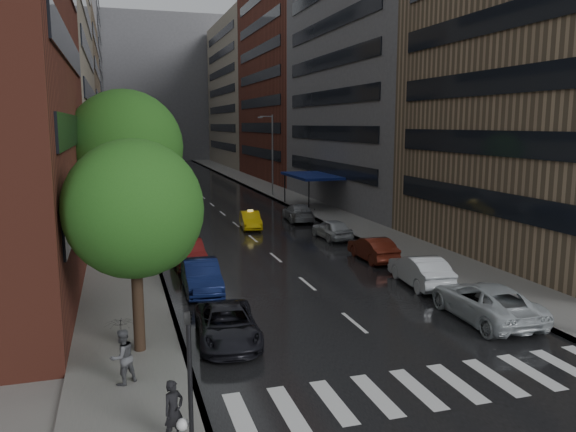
# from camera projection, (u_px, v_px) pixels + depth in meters

# --- Properties ---
(ground) EXTENTS (220.00, 220.00, 0.00)m
(ground) POSITION_uv_depth(u_px,v_px,m) (401.00, 361.00, 19.39)
(ground) COLOR gray
(ground) RESTS_ON ground
(road) EXTENTS (14.00, 140.00, 0.01)m
(road) POSITION_uv_depth(u_px,v_px,m) (198.00, 193.00, 66.58)
(road) COLOR black
(road) RESTS_ON ground
(sidewalk_left) EXTENTS (4.00, 140.00, 0.15)m
(sidewalk_left) POSITION_uv_depth(u_px,v_px,m) (119.00, 195.00, 63.98)
(sidewalk_left) COLOR gray
(sidewalk_left) RESTS_ON ground
(sidewalk_right) EXTENTS (4.00, 140.00, 0.15)m
(sidewalk_right) POSITION_uv_depth(u_px,v_px,m) (271.00, 190.00, 69.16)
(sidewalk_right) COLOR gray
(sidewalk_right) RESTS_ON ground
(crosswalk) EXTENTS (13.15, 2.80, 0.01)m
(crosswalk) POSITION_uv_depth(u_px,v_px,m) (437.00, 386.00, 17.56)
(crosswalk) COLOR silver
(crosswalk) RESTS_ON ground
(buildings_left) EXTENTS (8.00, 108.00, 38.00)m
(buildings_left) POSITION_uv_depth(u_px,v_px,m) (61.00, 58.00, 67.97)
(buildings_left) COLOR maroon
(buildings_left) RESTS_ON ground
(buildings_right) EXTENTS (8.05, 109.10, 36.00)m
(buildings_right) POSITION_uv_depth(u_px,v_px,m) (301.00, 72.00, 74.79)
(buildings_right) COLOR #937A5B
(buildings_right) RESTS_ON ground
(building_far) EXTENTS (40.00, 14.00, 32.00)m
(building_far) POSITION_uv_depth(u_px,v_px,m) (155.00, 89.00, 128.18)
(building_far) COLOR slate
(building_far) RESTS_ON ground
(tree_near) EXTENTS (4.80, 4.80, 7.65)m
(tree_near) POSITION_uv_depth(u_px,v_px,m) (134.00, 209.00, 19.19)
(tree_near) COLOR #382619
(tree_near) RESTS_ON ground
(tree_mid) EXTENTS (6.27, 6.27, 9.99)m
(tree_mid) POSITION_uv_depth(u_px,v_px,m) (125.00, 148.00, 30.57)
(tree_mid) COLOR #382619
(tree_mid) RESTS_ON ground
(tree_far) EXTENTS (4.53, 4.53, 7.22)m
(tree_far) POSITION_uv_depth(u_px,v_px,m) (123.00, 161.00, 48.68)
(tree_far) COLOR #382619
(tree_far) RESTS_ON ground
(taxi) EXTENTS (1.84, 4.20, 1.34)m
(taxi) POSITION_uv_depth(u_px,v_px,m) (250.00, 220.00, 44.01)
(taxi) COLOR yellow
(taxi) RESTS_ON ground
(parked_cars_left) EXTENTS (2.68, 34.59, 1.56)m
(parked_cars_left) POSITION_uv_depth(u_px,v_px,m) (182.00, 242.00, 35.41)
(parked_cars_left) COLOR black
(parked_cars_left) RESTS_ON ground
(parked_cars_right) EXTENTS (2.87, 30.91, 1.57)m
(parked_cars_right) POSITION_uv_depth(u_px,v_px,m) (376.00, 249.00, 33.31)
(parked_cars_right) COLOR silver
(parked_cars_right) RESTS_ON ground
(ped_bag_walker) EXTENTS (0.71, 0.64, 1.60)m
(ped_bag_walker) POSITION_uv_depth(u_px,v_px,m) (174.00, 412.00, 14.17)
(ped_bag_walker) COLOR black
(ped_bag_walker) RESTS_ON sidewalk_left
(ped_black_umbrella) EXTENTS (1.07, 1.02, 2.09)m
(ped_black_umbrella) POSITION_uv_depth(u_px,v_px,m) (122.00, 346.00, 17.22)
(ped_black_umbrella) COLOR #4E4F53
(ped_black_umbrella) RESTS_ON sidewalk_left
(traffic_light) EXTENTS (0.18, 0.15, 3.45)m
(traffic_light) POSITION_uv_depth(u_px,v_px,m) (190.00, 365.00, 13.84)
(traffic_light) COLOR black
(traffic_light) RESTS_ON sidewalk_left
(street_lamp_left) EXTENTS (1.74, 0.22, 9.00)m
(street_lamp_left) POSITION_uv_depth(u_px,v_px,m) (135.00, 165.00, 44.69)
(street_lamp_left) COLOR gray
(street_lamp_left) RESTS_ON sidewalk_left
(street_lamp_right) EXTENTS (1.74, 0.22, 9.00)m
(street_lamp_right) POSITION_uv_depth(u_px,v_px,m) (272.00, 153.00, 63.29)
(street_lamp_right) COLOR gray
(street_lamp_right) RESTS_ON sidewalk_right
(awning) EXTENTS (4.00, 8.00, 3.12)m
(awning) POSITION_uv_depth(u_px,v_px,m) (312.00, 176.00, 54.50)
(awning) COLOR navy
(awning) RESTS_ON sidewalk_right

